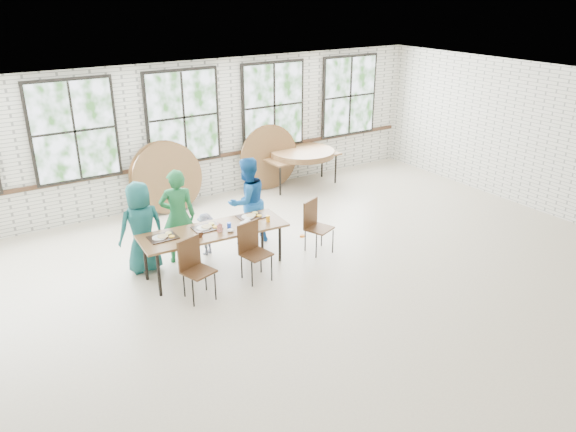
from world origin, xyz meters
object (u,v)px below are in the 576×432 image
at_px(dining_table, 214,232).
at_px(storage_table, 302,158).
at_px(chair_near_left, 194,264).
at_px(chair_near_right, 252,246).

relative_size(dining_table, storage_table, 1.34).
relative_size(chair_near_left, storage_table, 0.52).
bearing_deg(storage_table, chair_near_left, -143.60).
bearing_deg(dining_table, chair_near_right, -50.59).
distance_m(chair_near_left, storage_table, 5.40).
distance_m(dining_table, chair_near_right, 0.70).
bearing_deg(chair_near_left, dining_table, 25.92).
distance_m(dining_table, chair_near_left, 0.88).
height_order(dining_table, chair_near_right, chair_near_right).
bearing_deg(chair_near_right, dining_table, 113.71).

